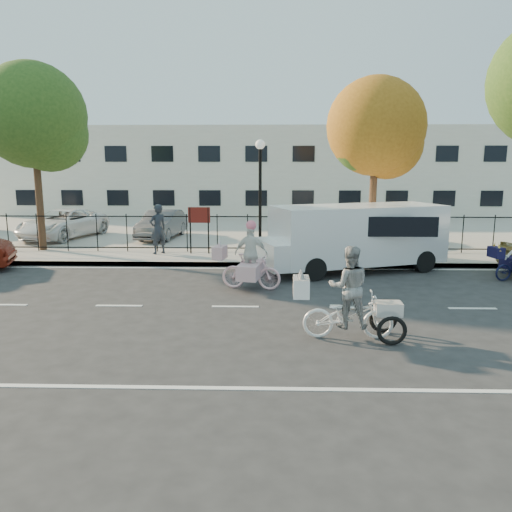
{
  "coord_description": "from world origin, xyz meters",
  "views": [
    {
      "loc": [
        0.86,
        -12.27,
        3.61
      ],
      "look_at": [
        0.5,
        1.2,
        1.1
      ],
      "focal_mm": 35.0,
      "sensor_mm": 36.0,
      "label": 1
    }
  ],
  "objects_px": {
    "white_van": "(354,235)",
    "lot_car_c": "(162,224)",
    "unicorn_bike": "(250,264)",
    "lot_car_b": "(63,224)",
    "pedestrian": "(158,229)",
    "lot_car_d": "(397,229)",
    "zebra_trike": "(349,303)",
    "lamppost": "(260,177)"
  },
  "relations": [
    {
      "from": "unicorn_bike",
      "to": "pedestrian",
      "type": "height_order",
      "value": "pedestrian"
    },
    {
      "from": "unicorn_bike",
      "to": "lot_car_b",
      "type": "xyz_separation_m",
      "value": [
        -9.12,
        8.87,
        0.08
      ]
    },
    {
      "from": "white_van",
      "to": "lot_car_d",
      "type": "xyz_separation_m",
      "value": [
        2.77,
        5.34,
        -0.49
      ]
    },
    {
      "from": "unicorn_bike",
      "to": "lot_car_b",
      "type": "height_order",
      "value": "unicorn_bike"
    },
    {
      "from": "unicorn_bike",
      "to": "lot_car_d",
      "type": "distance_m",
      "value": 10.12
    },
    {
      "from": "lamppost",
      "to": "lot_car_c",
      "type": "xyz_separation_m",
      "value": [
        -4.67,
        3.98,
        -2.31
      ]
    },
    {
      "from": "lot_car_d",
      "to": "unicorn_bike",
      "type": "bearing_deg",
      "value": -126.28
    },
    {
      "from": "white_van",
      "to": "pedestrian",
      "type": "relative_size",
      "value": 3.53
    },
    {
      "from": "lamppost",
      "to": "white_van",
      "type": "relative_size",
      "value": 0.64
    },
    {
      "from": "lamppost",
      "to": "pedestrian",
      "type": "distance_m",
      "value": 4.42
    },
    {
      "from": "pedestrian",
      "to": "lot_car_d",
      "type": "distance_m",
      "value": 10.43
    },
    {
      "from": "white_van",
      "to": "lot_car_d",
      "type": "height_order",
      "value": "white_van"
    },
    {
      "from": "unicorn_bike",
      "to": "white_van",
      "type": "relative_size",
      "value": 0.3
    },
    {
      "from": "lamppost",
      "to": "lot_car_d",
      "type": "relative_size",
      "value": 1.25
    },
    {
      "from": "lot_car_d",
      "to": "lamppost",
      "type": "bearing_deg",
      "value": -151.68
    },
    {
      "from": "pedestrian",
      "to": "lot_car_d",
      "type": "height_order",
      "value": "pedestrian"
    },
    {
      "from": "lot_car_b",
      "to": "lot_car_c",
      "type": "bearing_deg",
      "value": 15.22
    },
    {
      "from": "white_van",
      "to": "lot_car_c",
      "type": "bearing_deg",
      "value": 121.91
    },
    {
      "from": "unicorn_bike",
      "to": "lamppost",
      "type": "bearing_deg",
      "value": 9.18
    },
    {
      "from": "unicorn_bike",
      "to": "lot_car_d",
      "type": "relative_size",
      "value": 0.59
    },
    {
      "from": "zebra_trike",
      "to": "lot_car_c",
      "type": "distance_m",
      "value": 14.64
    },
    {
      "from": "lot_car_b",
      "to": "lot_car_d",
      "type": "distance_m",
      "value": 15.35
    },
    {
      "from": "zebra_trike",
      "to": "unicorn_bike",
      "type": "xyz_separation_m",
      "value": [
        -2.21,
        4.08,
        -0.01
      ]
    },
    {
      "from": "white_van",
      "to": "lot_car_c",
      "type": "xyz_separation_m",
      "value": [
        -7.9,
        6.28,
        -0.43
      ]
    },
    {
      "from": "lamppost",
      "to": "white_van",
      "type": "height_order",
      "value": "lamppost"
    },
    {
      "from": "pedestrian",
      "to": "lot_car_c",
      "type": "distance_m",
      "value": 4.15
    },
    {
      "from": "lamppost",
      "to": "lot_car_b",
      "type": "xyz_separation_m",
      "value": [
        -9.32,
        3.9,
        -2.29
      ]
    },
    {
      "from": "unicorn_bike",
      "to": "white_van",
      "type": "height_order",
      "value": "white_van"
    },
    {
      "from": "zebra_trike",
      "to": "white_van",
      "type": "distance_m",
      "value": 6.87
    },
    {
      "from": "lot_car_c",
      "to": "pedestrian",
      "type": "bearing_deg",
      "value": -73.51
    },
    {
      "from": "lot_car_c",
      "to": "unicorn_bike",
      "type": "bearing_deg",
      "value": -57.07
    },
    {
      "from": "white_van",
      "to": "pedestrian",
      "type": "bearing_deg",
      "value": 143.33
    },
    {
      "from": "zebra_trike",
      "to": "lot_car_d",
      "type": "height_order",
      "value": "zebra_trike"
    },
    {
      "from": "lamppost",
      "to": "white_van",
      "type": "distance_m",
      "value": 4.39
    },
    {
      "from": "unicorn_bike",
      "to": "lot_car_d",
      "type": "xyz_separation_m",
      "value": [
        6.2,
        8.0,
        -0.01
      ]
    },
    {
      "from": "pedestrian",
      "to": "lot_car_b",
      "type": "distance_m",
      "value": 6.71
    },
    {
      "from": "zebra_trike",
      "to": "white_van",
      "type": "xyz_separation_m",
      "value": [
        1.21,
        6.75,
        0.47
      ]
    },
    {
      "from": "zebra_trike",
      "to": "pedestrian",
      "type": "relative_size",
      "value": 1.19
    },
    {
      "from": "pedestrian",
      "to": "lot_car_d",
      "type": "bearing_deg",
      "value": 155.56
    },
    {
      "from": "zebra_trike",
      "to": "lot_car_b",
      "type": "bearing_deg",
      "value": 42.77
    },
    {
      "from": "unicorn_bike",
      "to": "pedestrian",
      "type": "bearing_deg",
      "value": 49.02
    },
    {
      "from": "white_van",
      "to": "lot_car_c",
      "type": "relative_size",
      "value": 1.71
    }
  ]
}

